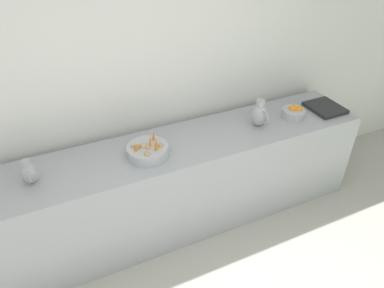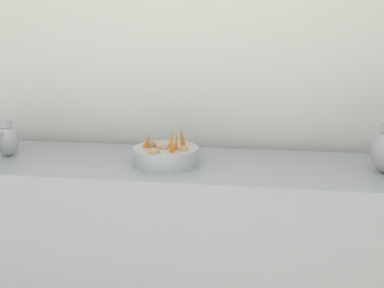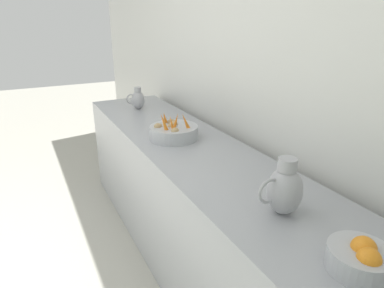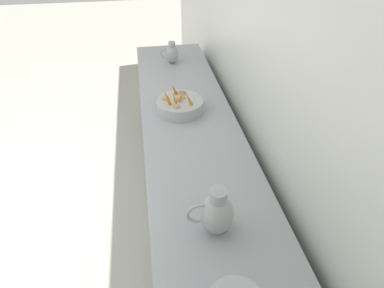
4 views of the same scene
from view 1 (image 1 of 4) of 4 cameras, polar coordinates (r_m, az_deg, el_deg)
name	(u,v)px [view 1 (image 1 of 4)]	position (r m, az deg, el deg)	size (l,w,h in m)	color
tile_wall_left	(215,49)	(3.33, 3.74, 14.78)	(0.10, 8.05, 3.00)	silver
prep_counter	(186,183)	(3.32, -1.03, -6.21)	(0.66, 3.37, 0.90)	#9EA0A5
vegetable_colander	(148,151)	(2.88, -7.06, -1.04)	(0.33, 0.33, 0.21)	#ADAFB5
orange_bowl	(294,112)	(3.52, 15.87, 4.87)	(0.21, 0.21, 0.12)	#ADAFB5
metal_pitcher_tall	(259,114)	(3.28, 10.67, 4.67)	(0.21, 0.15, 0.25)	#A3A3A8
metal_pitcher_short	(29,173)	(2.82, -24.47, -4.19)	(0.17, 0.12, 0.20)	#A3A3A8
counter_sink_basin	(325,108)	(3.77, 20.39, 5.44)	(0.34, 0.30, 0.04)	#232326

